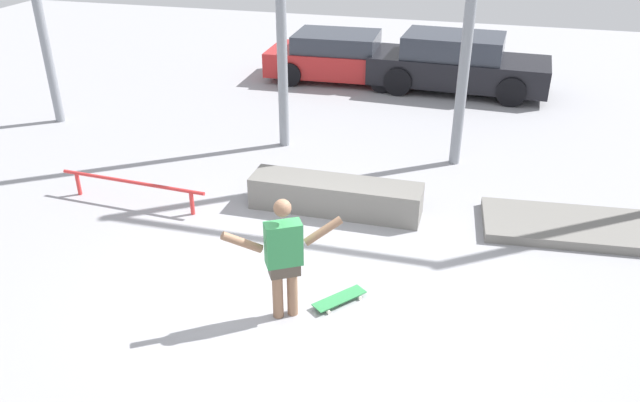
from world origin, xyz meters
TOP-DOWN VIEW (x-y plane):
  - ground_plane at (0.00, 0.00)m, footprint 36.00×36.00m
  - skateboarder at (0.05, -0.73)m, footprint 1.32×0.84m
  - skateboard at (0.65, -0.31)m, footprint 0.64×0.72m
  - grind_box at (-0.02, 2.14)m, footprint 2.82×0.67m
  - manual_pad at (3.62, 2.46)m, footprint 2.61×1.47m
  - grind_rail at (-3.36, 1.47)m, footprint 2.71×0.23m
  - parked_car_red at (-1.71, 9.50)m, footprint 4.02×2.08m
  - parked_car_black at (1.38, 9.34)m, footprint 4.53×2.11m

SIDE VIEW (x-z plane):
  - ground_plane at x=0.00m, z-range 0.00..0.00m
  - skateboard at x=0.65m, z-range 0.02..0.10m
  - manual_pad at x=3.62m, z-range 0.00..0.15m
  - grind_box at x=-0.02m, z-range 0.00..0.54m
  - grind_rail at x=-3.36m, z-range 0.13..0.57m
  - parked_car_red at x=-1.71m, z-range -0.01..1.24m
  - parked_car_black at x=1.38m, z-range -0.02..1.41m
  - skateboarder at x=0.05m, z-range 0.08..1.72m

